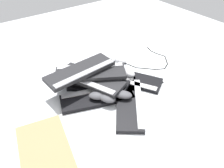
{
  "coord_description": "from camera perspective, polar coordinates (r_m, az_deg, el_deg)",
  "views": [
    {
      "loc": [
        0.82,
        -0.62,
        0.89
      ],
      "look_at": [
        -0.02,
        0.0,
        0.07
      ],
      "focal_mm": 35.0,
      "sensor_mm": 36.0,
      "label": 1
    }
  ],
  "objects": [
    {
      "name": "mouse_5",
      "position": [
        1.48,
        4.19,
        3.03
      ],
      "size": [
        0.12,
        0.09,
        0.04
      ],
      "primitive_type": "ellipsoid",
      "rotation": [
        0.0,
        0.0,
        0.19
      ],
      "color": "#B7B7BC",
      "rests_on": "keyboard_1"
    },
    {
      "name": "keyboard_7",
      "position": [
        1.36,
        -8.2,
        3.44
      ],
      "size": [
        0.19,
        0.45,
        0.03
      ],
      "color": "#232326",
      "rests_on": "keyboard_6"
    },
    {
      "name": "keyboard_5",
      "position": [
        1.38,
        -5.75,
        1.31
      ],
      "size": [
        0.46,
        0.31,
        0.03
      ],
      "color": "#232326",
      "rests_on": "keyboard_4"
    },
    {
      "name": "cable_0",
      "position": [
        1.48,
        5.98,
        0.92
      ],
      "size": [
        0.21,
        0.34,
        0.01
      ],
      "color": "black",
      "rests_on": "ground"
    },
    {
      "name": "keyboard_6",
      "position": [
        1.39,
        -5.62,
        3.01
      ],
      "size": [
        0.35,
        0.46,
        0.03
      ],
      "color": "#232326",
      "rests_on": "keyboard_5"
    },
    {
      "name": "mouse_4",
      "position": [
        1.27,
        -1.35,
        -3.64
      ],
      "size": [
        0.13,
        0.1,
        0.04
      ],
      "primitive_type": "ellipsoid",
      "rotation": [
        0.0,
        0.0,
        0.41
      ],
      "color": "#4C4C51",
      "rests_on": "keyboard_3"
    },
    {
      "name": "keyboard_4",
      "position": [
        1.41,
        -4.67,
        0.75
      ],
      "size": [
        0.45,
        0.36,
        0.03
      ],
      "color": "black",
      "rests_on": "keyboard_2"
    },
    {
      "name": "cable_1",
      "position": [
        1.71,
        10.47,
        5.93
      ],
      "size": [
        0.33,
        0.33,
        0.01
      ],
      "color": "black",
      "rests_on": "ground"
    },
    {
      "name": "mouse_3",
      "position": [
        1.67,
        2.16,
        6.38
      ],
      "size": [
        0.12,
        0.09,
        0.04
      ],
      "primitive_type": "ellipsoid",
      "rotation": [
        0.0,
        0.0,
        3.42
      ],
      "color": "silver",
      "rests_on": "ground"
    },
    {
      "name": "keyboard_2",
      "position": [
        1.44,
        -2.76,
        0.11
      ],
      "size": [
        0.4,
        0.43,
        0.03
      ],
      "color": "black",
      "rests_on": "ground"
    },
    {
      "name": "mouse_0",
      "position": [
        1.29,
        2.86,
        -2.79
      ],
      "size": [
        0.13,
        0.12,
        0.04
      ],
      "primitive_type": "ellipsoid",
      "rotation": [
        0.0,
        0.0,
        3.84
      ],
      "color": "#4C4C51",
      "rests_on": "keyboard_0"
    },
    {
      "name": "keyboard_1",
      "position": [
        1.48,
        4.26,
        1.43
      ],
      "size": [
        0.46,
        0.35,
        0.03
      ],
      "color": "black",
      "rests_on": "ground"
    },
    {
      "name": "keyboard_0",
      "position": [
        1.3,
        4.65,
        -4.99
      ],
      "size": [
        0.44,
        0.39,
        0.03
      ],
      "color": "black",
      "rests_on": "ground"
    },
    {
      "name": "ground_plane",
      "position": [
        1.36,
        0.38,
        -2.97
      ],
      "size": [
        3.2,
        3.2,
        0.0
      ],
      "primitive_type": "plane",
      "color": "silver"
    },
    {
      "name": "cardboard_box",
      "position": [
        1.0,
        -16.45,
        -18.2
      ],
      "size": [
        0.33,
        0.25,
        0.17
      ],
      "primitive_type": "cube",
      "rotation": [
        0.0,
        0.0,
        6.08
      ],
      "color": "tan",
      "rests_on": "ground"
    },
    {
      "name": "keyboard_3",
      "position": [
        1.33,
        -3.88,
        -3.5
      ],
      "size": [
        0.29,
        0.46,
        0.03
      ],
      "color": "black",
      "rests_on": "ground"
    },
    {
      "name": "mouse_2",
      "position": [
        1.59,
        -9.61,
        4.01
      ],
      "size": [
        0.13,
        0.11,
        0.04
      ],
      "primitive_type": "ellipsoid",
      "rotation": [
        0.0,
        0.0,
        5.79
      ],
      "color": "#B7B7BC",
      "rests_on": "ground"
    },
    {
      "name": "mouse_1",
      "position": [
        1.29,
        -3.65,
        -3.0
      ],
      "size": [
        0.12,
        0.13,
        0.04
      ],
      "primitive_type": "ellipsoid",
      "rotation": [
        0.0,
        0.0,
        4.11
      ],
      "color": "#4C4C51",
      "rests_on": "keyboard_3"
    }
  ]
}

